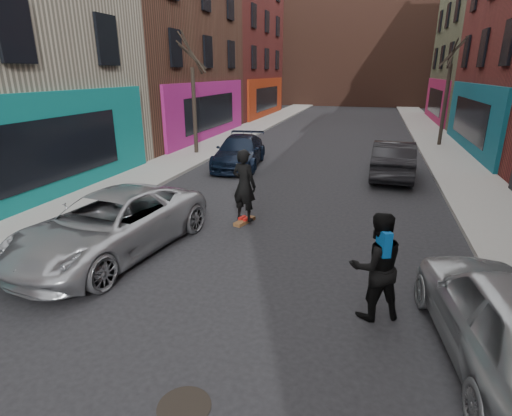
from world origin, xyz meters
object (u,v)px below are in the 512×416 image
Objects in this scene: tree_left_far at (193,87)px; pedestrian at (376,266)px; parked_left_end at (240,152)px; manhole at (184,407)px; parked_right_far at (511,321)px; tree_right_far at (448,82)px; skateboarder at (244,185)px; parked_left_far at (111,224)px; skateboard at (245,221)px; parked_right_end at (393,159)px.

tree_left_far reaches higher than pedestrian.
parked_left_end is 6.68× the size of manhole.
parked_right_far is 6.31× the size of manhole.
skateboarder is at bearing -115.52° from tree_right_far.
parked_left_far is at bearing 66.28° from skateboarder.
parked_left_end is at bearing 126.72° from skateboard.
parked_right_far reaches higher than skateboard.
pedestrian is at bearing -54.35° from tree_left_far.
manhole is (-2.92, -13.15, -0.74)m from parked_right_end.
tree_left_far is 8.12× the size of skateboard.
manhole is (3.64, -13.28, -0.67)m from parked_left_end.
skateboarder reaches higher than skateboard.
parked_left_far is at bearing -34.37° from pedestrian.
skateboarder reaches higher than parked_right_end.
parked_right_end reaches higher than skateboard.
manhole is (-5.76, -21.20, -3.52)m from tree_right_far.
parked_left_far is at bearing -118.33° from tree_right_far.
pedestrian is at bearing -100.73° from tree_right_far.
skateboard is at bearing 60.33° from parked_right_end.
parked_left_end is (0.00, 9.51, -0.04)m from parked_left_far.
manhole is at bearing -38.04° from parked_left_far.
tree_right_far reaches higher than tree_left_far.
tree_right_far is 9.71× the size of manhole.
parked_right_far reaches higher than parked_right_end.
skateboard is at bearing 56.92° from parked_left_far.
parked_right_far is 7.05m from skateboard.
parked_left_far is 11.44m from parked_right_end.
parked_left_far reaches higher than manhole.
tree_right_far is 3.37× the size of skateboarder.
tree_right_far reaches higher than parked_left_far.
skateboarder is (-4.18, -6.64, 0.37)m from parked_right_end.
tree_right_far is 1.54× the size of parked_right_far.
skateboarder is 6.72m from manhole.
skateboard is at bearing -47.56° from parked_right_far.
tree_left_far reaches higher than skateboarder.
pedestrian is at bearing -29.18° from skateboard.
parked_left_end is 6.56m from parked_right_end.
skateboarder is (-7.02, -14.70, -2.42)m from tree_right_far.
skateboard is (5.38, -8.70, -3.33)m from tree_left_far.
tree_right_far reaches higher than manhole.
tree_left_far is 1.44× the size of parked_right_end.
pedestrian is (5.91, -0.99, 0.25)m from parked_left_far.
tree_left_far is 1.47× the size of parked_right_far.
parked_right_end is at bearing -118.48° from pedestrian.
tree_right_far is at bearing -98.17° from skateboarder.
pedestrian is at bearing 88.91° from parked_right_end.
parked_right_end is (6.56, -0.13, 0.06)m from parked_left_end.
parked_left_end is at bearing -53.28° from skateboarder.
parked_right_far is 2.02m from pedestrian.
parked_right_end reaches higher than manhole.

